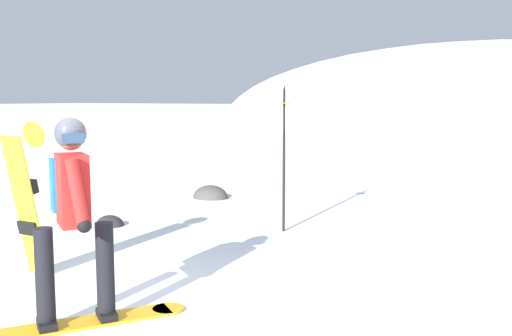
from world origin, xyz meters
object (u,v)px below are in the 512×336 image
at_px(rock_dark, 211,198).
at_px(rock_mid, 110,225).
at_px(spare_snowboard, 27,199).
at_px(piste_marker_near, 284,149).
at_px(snowboarder_main, 73,216).

bearing_deg(rock_dark, rock_mid, -90.11).
bearing_deg(spare_snowboard, piste_marker_near, 66.10).
height_order(spare_snowboard, rock_mid, spare_snowboard).
distance_m(spare_snowboard, piste_marker_near, 3.51).
distance_m(snowboarder_main, rock_dark, 6.31).
xyz_separation_m(rock_dark, rock_mid, (-0.01, -2.73, 0.00)).
xyz_separation_m(piste_marker_near, rock_mid, (-2.41, -0.88, -1.17)).
bearing_deg(rock_mid, snowboarder_main, -51.79).
bearing_deg(piste_marker_near, spare_snowboard, -113.90).
height_order(snowboarder_main, rock_mid, snowboarder_main).
height_order(snowboarder_main, piste_marker_near, piste_marker_near).
relative_size(snowboarder_main, piste_marker_near, 0.83).
bearing_deg(rock_mid, spare_snowboard, -66.60).
xyz_separation_m(spare_snowboard, rock_dark, (-0.99, 5.04, -0.83)).
bearing_deg(piste_marker_near, rock_dark, 142.50).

